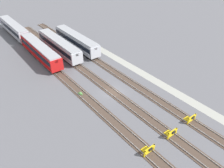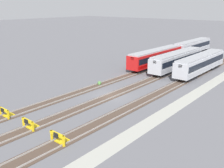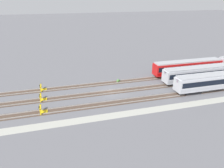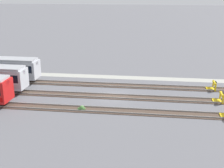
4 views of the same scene
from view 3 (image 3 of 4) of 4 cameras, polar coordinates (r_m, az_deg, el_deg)
The scene contains 12 objects.
ground_plane at distance 45.64m, azimuth -0.28°, elevation -2.12°, with size 400.00×400.00×0.00m, color #5B5B60.
service_walkway at distance 37.78m, azimuth 3.55°, elevation -7.78°, with size 54.00×2.00×0.01m, color #9E9E93.
rail_track_nearest at distance 41.41m, azimuth 1.55°, elevation -4.78°, with size 90.00×2.23×0.21m.
rail_track_near_inner at distance 45.62m, azimuth -0.28°, elevation -2.07°, with size 90.00×2.24×0.21m.
rail_track_middle at distance 49.96m, azimuth -1.80°, elevation 0.18°, with size 90.00×2.23×0.21m.
subway_car_front_row_leftmost at distance 54.25m, azimuth 22.00°, elevation 2.59°, with size 18.02×2.99×3.70m.
subway_car_front_row_left_inner at distance 57.96m, azimuth 19.14°, elevation 4.22°, with size 18.03×3.05×3.70m.
subway_car_front_row_centre at distance 50.71m, azimuth 25.29°, elevation 0.70°, with size 18.02×2.99×3.70m.
bumper_stop_nearest_track at distance 39.74m, azimuth -17.80°, elevation -6.45°, with size 1.34×2.00×1.22m.
bumper_stop_near_inner_track at distance 44.11m, azimuth -17.80°, elevation -3.46°, with size 1.35×2.00×1.22m.
bumper_stop_middle_track at distance 48.59m, azimuth -17.78°, elevation -1.02°, with size 1.34×2.00×1.22m.
weed_clump at distance 50.99m, azimuth 1.65°, elevation 0.90°, with size 0.92×0.70×0.64m.
Camera 3 is at (-11.15, -39.94, 19.07)m, focal length 35.00 mm.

